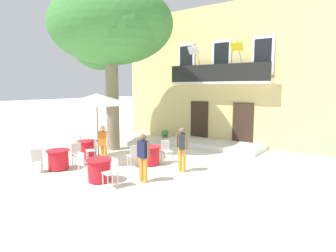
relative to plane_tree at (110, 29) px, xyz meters
The scene contains 21 objects.
ground_plane 6.69m from the plane_tree, ahead, with size 120.00×120.00×0.00m, color silver.
building_facade 7.78m from the plane_tree, 59.60° to the left, with size 13.00×5.09×7.50m.
entrance_step_platform 7.70m from the plane_tree, 42.26° to the left, with size 5.31×2.05×0.25m, color silver.
plane_tree is the anchor object (origin of this frame).
cafe_table_near_tree 7.43m from the plane_tree, 48.82° to the right, with size 0.86×0.86×0.76m.
cafe_chair_near_tree_0 7.04m from the plane_tree, 56.14° to the right, with size 0.43×0.43×0.91m.
cafe_chair_near_tree_1 7.76m from the plane_tree, 43.94° to the right, with size 0.49×0.49×0.91m.
cafe_table_middle 6.55m from the plane_tree, 19.44° to the right, with size 0.86×0.86×0.76m.
cafe_chair_middle_0 6.51m from the plane_tree, ahead, with size 0.54×0.54×0.91m.
cafe_chair_middle_1 6.50m from the plane_tree, 31.22° to the right, with size 0.53×0.53×0.91m.
cafe_table_front 6.71m from the plane_tree, 75.55° to the right, with size 0.86×0.86×0.76m.
cafe_chair_front_0 7.00m from the plane_tree, 80.77° to the right, with size 0.53×0.53×0.91m.
cafe_chair_front_1 6.24m from the plane_tree, 69.47° to the right, with size 0.50×0.50×0.91m.
cafe_table_far_side 5.81m from the plane_tree, 79.00° to the right, with size 0.86×0.86×0.76m.
cafe_chair_far_side_0 5.86m from the plane_tree, 63.81° to the right, with size 0.54×0.54×0.91m.
cafe_chair_far_side_1 5.59m from the plane_tree, 101.85° to the right, with size 0.54×0.54×0.91m.
cafe_umbrella 4.01m from the plane_tree, 58.84° to the right, with size 2.90×2.90×2.85m.
ground_planter_left 6.52m from the plane_tree, 76.98° to the left, with size 0.46×0.46×0.63m.
pedestrian_near_entrance 7.10m from the plane_tree, 14.35° to the right, with size 0.53×0.40×1.66m.
pedestrian_mid_plaza 5.94m from the plane_tree, 49.78° to the right, with size 0.53×0.34×1.65m.
pedestrian_by_tree 7.35m from the plane_tree, 33.32° to the right, with size 0.53×0.27×1.62m.
Camera 1 is at (7.29, -9.35, 3.12)m, focal length 30.34 mm.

